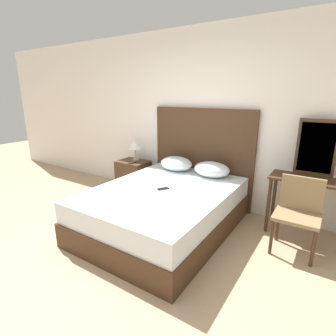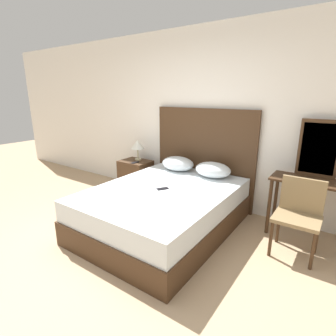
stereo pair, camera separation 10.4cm
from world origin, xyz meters
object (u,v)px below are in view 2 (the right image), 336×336
at_px(phone_on_bed, 163,189).
at_px(vanity_desk, 310,192).
at_px(table_lamp, 138,145).
at_px(phone_on_nightstand, 135,162).
at_px(nightstand, 136,177).
at_px(bed, 163,209).
at_px(chair, 299,211).

height_order(phone_on_bed, vanity_desk, vanity_desk).
relative_size(table_lamp, vanity_desk, 0.39).
relative_size(phone_on_nightstand, vanity_desk, 0.17).
height_order(phone_on_bed, nightstand, nightstand).
bearing_deg(bed, vanity_desk, 28.04).
distance_m(bed, vanity_desk, 1.81).
bearing_deg(bed, phone_on_nightstand, 148.33).
distance_m(phone_on_bed, phone_on_nightstand, 1.29).
relative_size(bed, nightstand, 3.54).
xyz_separation_m(phone_on_bed, nightstand, (-1.17, 0.79, -0.27)).
relative_size(bed, phone_on_nightstand, 14.04).
height_order(bed, phone_on_nightstand, phone_on_nightstand).
bearing_deg(phone_on_nightstand, bed, -31.67).
height_order(bed, vanity_desk, vanity_desk).
xyz_separation_m(nightstand, phone_on_nightstand, (0.08, -0.10, 0.30)).
xyz_separation_m(table_lamp, phone_on_nightstand, (0.09, -0.18, -0.26)).
height_order(phone_on_nightstand, vanity_desk, vanity_desk).
height_order(bed, phone_on_bed, phone_on_bed).
bearing_deg(vanity_desk, bed, -151.96).
relative_size(bed, vanity_desk, 2.33).
bearing_deg(phone_on_bed, table_lamp, 143.45).
distance_m(phone_on_bed, nightstand, 1.44).
bearing_deg(table_lamp, phone_on_nightstand, -64.57).
xyz_separation_m(bed, vanity_desk, (1.57, 0.84, 0.32)).
xyz_separation_m(bed, chair, (1.53, 0.42, 0.22)).
height_order(nightstand, table_lamp, table_lamp).
xyz_separation_m(vanity_desk, chair, (-0.04, -0.42, -0.10)).
xyz_separation_m(bed, phone_on_bed, (0.00, -0.02, 0.29)).
height_order(table_lamp, vanity_desk, table_lamp).
xyz_separation_m(phone_on_nightstand, chair, (2.62, -0.25, -0.10)).
bearing_deg(phone_on_nightstand, phone_on_bed, -32.32).
bearing_deg(vanity_desk, nightstand, -178.69).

